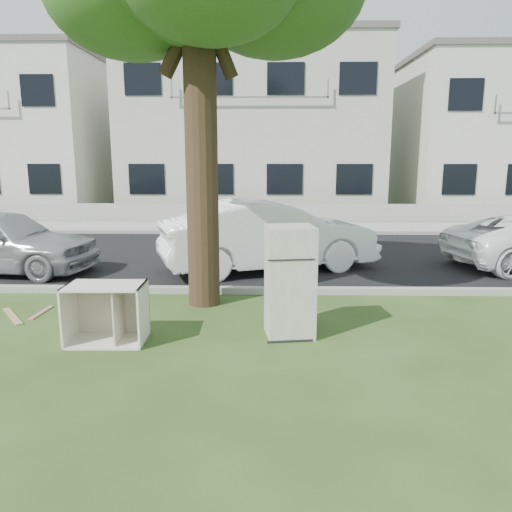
{
  "coord_description": "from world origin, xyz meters",
  "views": [
    {
      "loc": [
        0.68,
        -6.53,
        2.53
      ],
      "look_at": [
        0.52,
        0.6,
        1.09
      ],
      "focal_mm": 35.0,
      "sensor_mm": 36.0,
      "label": 1
    }
  ],
  "objects_px": {
    "fridge": "(290,282)",
    "cabinet": "(106,313)",
    "car_center": "(269,235)",
    "car_left": "(0,241)"
  },
  "relations": [
    {
      "from": "fridge",
      "to": "cabinet",
      "type": "distance_m",
      "value": 2.57
    },
    {
      "from": "cabinet",
      "to": "car_center",
      "type": "relative_size",
      "value": 0.22
    },
    {
      "from": "cabinet",
      "to": "car_center",
      "type": "height_order",
      "value": "car_center"
    },
    {
      "from": "fridge",
      "to": "cabinet",
      "type": "relative_size",
      "value": 1.5
    },
    {
      "from": "car_center",
      "to": "car_left",
      "type": "relative_size",
      "value": 1.15
    },
    {
      "from": "cabinet",
      "to": "car_left",
      "type": "distance_m",
      "value": 5.45
    },
    {
      "from": "cabinet",
      "to": "car_center",
      "type": "xyz_separation_m",
      "value": [
        2.23,
        4.45,
        0.38
      ]
    },
    {
      "from": "fridge",
      "to": "cabinet",
      "type": "bearing_deg",
      "value": 179.2
    },
    {
      "from": "fridge",
      "to": "cabinet",
      "type": "xyz_separation_m",
      "value": [
        -2.52,
        -0.32,
        -0.38
      ]
    },
    {
      "from": "cabinet",
      "to": "fridge",
      "type": "bearing_deg",
      "value": 6.3
    }
  ]
}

